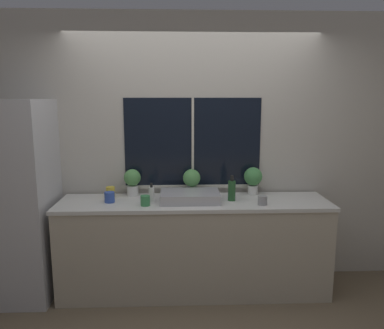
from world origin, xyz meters
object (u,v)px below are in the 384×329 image
sink (190,196)px  potted_plant_center (192,180)px  potted_plant_left (132,180)px  mug_grey (263,200)px  mug_yellow (110,192)px  soap_bottle (152,194)px  mug_green (145,201)px  refrigerator (18,200)px  potted_plant_right (253,178)px  bottle_tall (232,190)px  mug_blue (110,197)px

sink → potted_plant_center: size_ratio=2.12×
potted_plant_left → potted_plant_center: 0.59m
mug_grey → mug_yellow: 1.48m
soap_bottle → mug_green: 0.12m
potted_plant_left → soap_bottle: 0.34m
refrigerator → mug_green: bearing=-7.4°
sink → potted_plant_right: bearing=19.3°
potted_plant_right → mug_green: 1.12m
bottle_tall → potted_plant_center: bearing=149.3°
potted_plant_right → soap_bottle: bearing=-165.3°
bottle_tall → mug_green: (-0.81, -0.14, -0.06)m
refrigerator → potted_plant_center: size_ratio=7.12×
refrigerator → potted_plant_right: bearing=5.3°
potted_plant_center → mug_yellow: 0.81m
soap_bottle → bottle_tall: bottle_tall is taller
mug_yellow → mug_blue: 0.21m
potted_plant_center → mug_green: size_ratio=2.82×
bottle_tall → potted_plant_right: bearing=42.0°
sink → bottle_tall: bearing=0.6°
potted_plant_right → mug_grey: 0.40m
mug_yellow → mug_green: (0.37, -0.33, -0.00)m
potted_plant_right → mug_grey: (0.01, -0.38, -0.13)m
potted_plant_right → mug_yellow: bearing=-178.5°
refrigerator → soap_bottle: size_ratio=10.00×
refrigerator → sink: bearing=-0.6°
sink → soap_bottle: (-0.36, -0.04, 0.03)m
mug_yellow → potted_plant_center: bearing=2.6°
potted_plant_center → mug_yellow: potted_plant_center is taller
refrigerator → potted_plant_center: refrigerator is taller
potted_plant_center → mug_grey: 0.75m
mug_grey → mug_blue: size_ratio=0.86×
mug_green → mug_blue: size_ratio=0.94×
mug_yellow → mug_blue: size_ratio=1.00×
refrigerator → mug_blue: (0.86, -0.03, 0.03)m
potted_plant_left → mug_grey: potted_plant_left is taller
sink → potted_plant_right: size_ratio=2.00×
potted_plant_center → mug_blue: 0.82m
mug_green → potted_plant_center: bearing=40.0°
mug_yellow → mug_blue: (0.03, -0.20, 0.00)m
potted_plant_center → mug_yellow: bearing=-177.4°
potted_plant_right → soap_bottle: (-1.00, -0.26, -0.09)m
mug_blue → mug_yellow: bearing=97.6°
potted_plant_left → sink: bearing=-21.8°
potted_plant_left → mug_blue: size_ratio=2.70×
sink → bottle_tall: (0.40, 0.00, 0.06)m
soap_bottle → bottle_tall: (0.76, 0.04, 0.02)m
refrigerator → soap_bottle: refrigerator is taller
refrigerator → mug_blue: refrigerator is taller
refrigerator → mug_grey: (2.27, -0.17, 0.02)m
sink → potted_plant_center: bearing=83.7°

